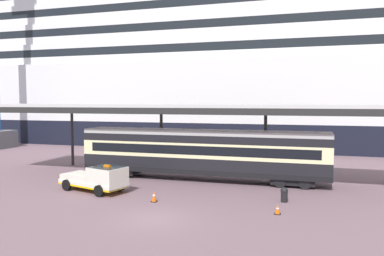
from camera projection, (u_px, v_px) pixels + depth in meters
The scene contains 8 objects.
ground_plane at pixel (154, 219), 21.15m from camera, with size 400.00×400.00×0.00m, color #715760.
cruise_ship at pixel (336, 61), 58.27m from camera, with size 156.26×28.69×36.88m.
platform_canopy at pixel (203, 107), 31.52m from camera, with size 38.42×6.35×6.20m.
train_carriage at pixel (202, 152), 31.38m from camera, with size 20.17×2.81×4.11m.
service_truck at pixel (98, 178), 27.38m from camera, with size 5.56×3.40×2.02m.
traffic_cone_near at pixel (278, 209), 21.96m from camera, with size 0.36×0.36×0.60m.
traffic_cone_mid at pixel (154, 196), 24.65m from camera, with size 0.36×0.36×0.75m.
quay_bollard at pixel (284, 194), 24.60m from camera, with size 0.48×0.48×0.96m.
Camera 1 is at (8.02, -19.26, 6.46)m, focal length 35.94 mm.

